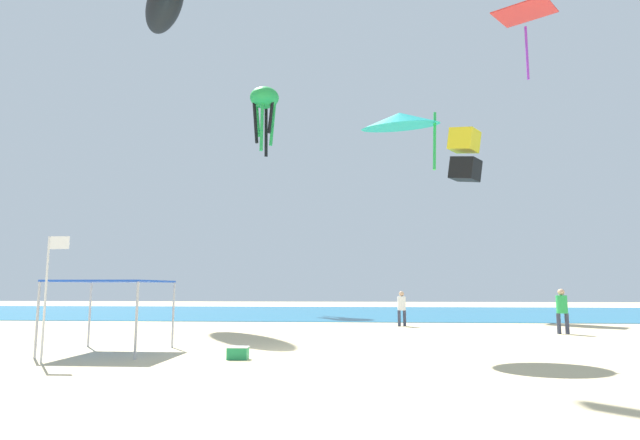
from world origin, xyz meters
name	(u,v)px	position (x,y,z in m)	size (l,w,h in m)	color
ground	(285,357)	(0.00, 0.00, -0.05)	(110.00, 110.00, 0.10)	#D1BA8C
ocean_strip	(331,312)	(0.00, 25.45, 0.01)	(110.00, 22.34, 0.03)	#1E6B93
canopy_tent	(113,284)	(-5.49, 0.30, 2.09)	(2.97, 2.94, 2.20)	#B2B2B7
person_near_tent	(402,306)	(4.35, 11.60, 1.04)	(0.44, 0.42, 1.78)	#33384C
person_leftmost	(562,307)	(10.86, 7.76, 1.12)	(0.51, 0.46, 1.91)	#33384C
banner_flag	(49,285)	(-6.21, -1.85, 2.05)	(0.61, 0.06, 3.37)	silver
cooler_box	(238,353)	(-1.21, -0.88, 0.18)	(0.57, 0.37, 0.35)	#1E8C4C
kite_delta_teal	(400,120)	(3.65, 2.16, 7.77)	(3.46, 3.49, 2.44)	teal
kite_inflatable_black	(164,4)	(-10.73, 16.22, 20.91)	(6.18, 7.90, 3.06)	black
kite_box_yellow	(465,155)	(9.24, 18.39, 10.66)	(2.40, 2.34, 3.63)	yellow
kite_diamond_red	(525,16)	(10.04, 7.93, 14.57)	(3.37, 3.37, 3.47)	red
kite_octopus_green	(264,101)	(-5.77, 26.63, 17.85)	(3.44, 3.44, 5.86)	green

